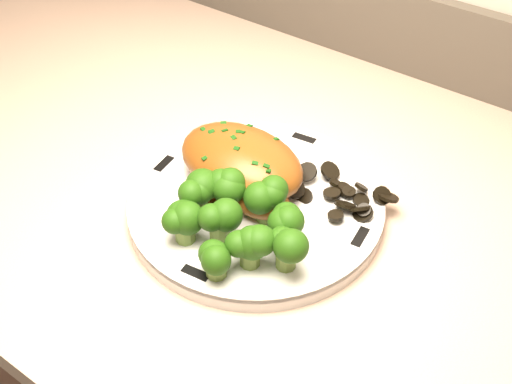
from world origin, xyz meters
The scene contains 9 objects.
plate centered at (-0.29, 1.62, 0.90)m, with size 0.28×0.28×0.02m, color silver.
rim_accent_0 centered at (-0.17, 1.64, 0.91)m, with size 0.03×0.01×0.00m, color black.
rim_accent_1 centered at (-0.31, 1.74, 0.91)m, with size 0.03×0.01×0.00m, color black.
rim_accent_2 centered at (-0.41, 1.61, 0.91)m, with size 0.03×0.01×0.00m, color black.
rim_accent_3 centered at (-0.28, 1.50, 0.91)m, with size 0.03×0.01×0.00m, color black.
gravy_pool centered at (-0.32, 1.63, 0.91)m, with size 0.11×0.11×0.00m, color #381F0A.
chicken_breast centered at (-0.32, 1.63, 0.93)m, with size 0.16×0.11×0.06m.
mushroom_pile centered at (-0.22, 1.67, 0.91)m, with size 0.10×0.07×0.03m.
broccoli_florets centered at (-0.27, 1.56, 0.93)m, with size 0.15×0.12×0.05m.
Camera 1 is at (0.01, 1.20, 1.39)m, focal length 45.00 mm.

